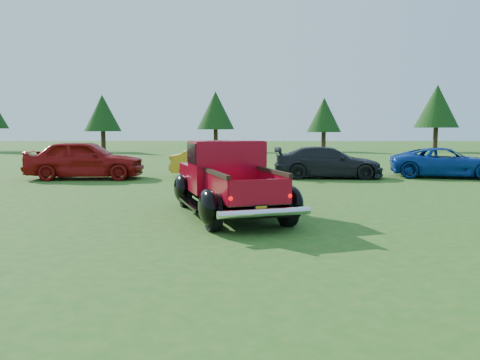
{
  "coord_description": "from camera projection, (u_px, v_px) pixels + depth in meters",
  "views": [
    {
      "loc": [
        -0.34,
        -8.87,
        1.95
      ],
      "look_at": [
        -0.48,
        0.2,
        0.93
      ],
      "focal_mm": 35.0,
      "sensor_mm": 36.0,
      "label": 1
    }
  ],
  "objects": [
    {
      "name": "show_car_grey",
      "position": [
        328.0,
        162.0,
        18.19
      ],
      "size": [
        4.27,
        1.94,
        1.21
      ],
      "primitive_type": "imported",
      "rotation": [
        0.0,
        0.0,
        1.51
      ],
      "color": "black",
      "rests_on": "ground"
    },
    {
      "name": "tree_mid_right",
      "position": [
        324.0,
        115.0,
        38.41
      ],
      "size": [
        2.82,
        2.82,
        4.4
      ],
      "color": "#332114",
      "rests_on": "ground"
    },
    {
      "name": "show_car_blue",
      "position": [
        446.0,
        163.0,
        18.38
      ],
      "size": [
        4.49,
        2.74,
        1.16
      ],
      "primitive_type": "imported",
      "rotation": [
        0.0,
        0.0,
        1.37
      ],
      "color": "navy",
      "rests_on": "ground"
    },
    {
      "name": "tree_west",
      "position": [
        103.0,
        113.0,
        37.67
      ],
      "size": [
        2.94,
        2.94,
        4.6
      ],
      "color": "#332114",
      "rests_on": "ground"
    },
    {
      "name": "show_car_red",
      "position": [
        86.0,
        159.0,
        17.81
      ],
      "size": [
        4.48,
        2.0,
        1.49
      ],
      "primitive_type": "imported",
      "rotation": [
        0.0,
        0.0,
        1.63
      ],
      "color": "maroon",
      "rests_on": "ground"
    },
    {
      "name": "tree_east",
      "position": [
        437.0,
        106.0,
        37.71
      ],
      "size": [
        3.46,
        3.46,
        5.4
      ],
      "color": "#332114",
      "rests_on": "ground"
    },
    {
      "name": "tree_mid_left",
      "position": [
        216.0,
        111.0,
        39.49
      ],
      "size": [
        3.2,
        3.2,
        5.0
      ],
      "color": "#332114",
      "rests_on": "ground"
    },
    {
      "name": "pickup_truck",
      "position": [
        226.0,
        179.0,
        10.68
      ],
      "size": [
        3.18,
        4.75,
        1.66
      ],
      "rotation": [
        0.0,
        0.0,
        0.31
      ],
      "color": "black",
      "rests_on": "ground"
    },
    {
      "name": "ground",
      "position": [
        265.0,
        229.0,
        9.02
      ],
      "size": [
        120.0,
        120.0,
        0.0
      ],
      "primitive_type": "plane",
      "color": "#245919",
      "rests_on": "ground"
    },
    {
      "name": "show_car_yellow",
      "position": [
        218.0,
        162.0,
        18.57
      ],
      "size": [
        3.75,
        1.48,
        1.21
      ],
      "primitive_type": "imported",
      "rotation": [
        0.0,
        0.0,
        1.52
      ],
      "color": "orange",
      "rests_on": "ground"
    }
  ]
}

